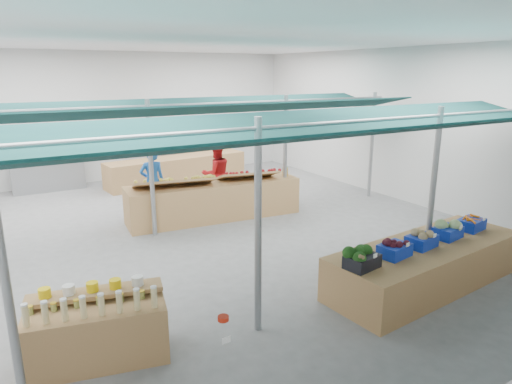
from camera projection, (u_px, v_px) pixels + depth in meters
floor at (205, 234)px, 10.31m from camera, size 13.00×13.00×0.00m
hall at (177, 111)px, 10.83m from camera, size 13.00×13.00×13.00m
pole_grid at (276, 165)px, 8.77m from camera, size 10.00×4.60×3.00m
awnings at (277, 114)px, 8.52m from camera, size 9.50×7.08×0.30m
back_shelving_left at (46, 159)px, 13.81m from camera, size 2.00×0.50×2.00m
back_shelving_right at (185, 147)px, 16.03m from camera, size 2.00×0.50×2.00m
bottle_shelf at (98, 329)px, 5.74m from camera, size 1.80×1.34×1.02m
veg_counter at (426, 265)px, 7.75m from camera, size 3.90×1.58×0.74m
fruit_counter at (214, 200)px, 11.31m from camera, size 4.35×1.44×0.92m
far_counter at (178, 170)px, 15.03m from camera, size 4.77×1.39×0.85m
crate_stack at (458, 239)px, 9.20m from camera, size 0.55×0.45×0.57m
vendor_left at (152, 182)px, 11.53m from camera, size 0.66×0.47×1.71m
vendor_right at (216, 174)px, 12.42m from camera, size 0.89×0.73×1.71m
crate_broccoli at (362, 258)px, 6.70m from camera, size 0.55×0.44×0.35m
crate_beets at (395, 248)px, 7.12m from camera, size 0.55×0.44×0.29m
crate_celeriac at (422, 239)px, 7.50m from camera, size 0.55×0.44×0.31m
crate_cabbage at (448, 229)px, 7.91m from camera, size 0.55×0.44×0.35m
crate_carrots at (471, 224)px, 8.34m from camera, size 0.55×0.44×0.29m
sparrow at (361, 257)px, 6.48m from camera, size 0.12×0.09×0.11m
pole_ribbon at (224, 320)px, 4.67m from camera, size 0.12×0.12×0.28m
apple_heap_yellow at (174, 181)px, 10.65m from camera, size 2.00×1.06×0.27m
apple_heap_red at (248, 173)px, 11.42m from camera, size 1.61×0.98×0.27m
pineapple at (285, 169)px, 11.85m from camera, size 0.14×0.14×0.39m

